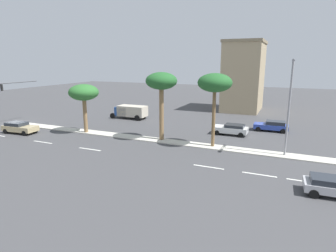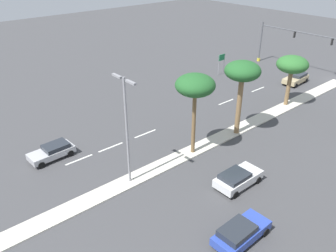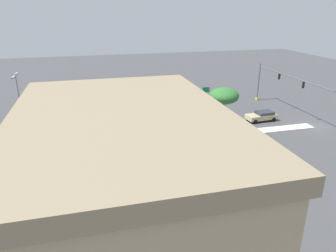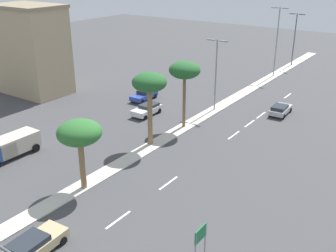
{
  "view_description": "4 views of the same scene",
  "coord_description": "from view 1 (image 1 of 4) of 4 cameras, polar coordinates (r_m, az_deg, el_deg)",
  "views": [
    {
      "loc": [
        29.26,
        37.93,
        9.26
      ],
      "look_at": [
        -1.27,
        24.67,
        1.6
      ],
      "focal_mm": 30.28,
      "sensor_mm": 36.0,
      "label": 1
    },
    {
      "loc": [
        -20.4,
        50.95,
        18.02
      ],
      "look_at": [
        3.15,
        30.89,
        1.75
      ],
      "focal_mm": 36.82,
      "sensor_mm": 36.0,
      "label": 2
    },
    {
      "loc": [
        -35.78,
        30.38,
        16.07
      ],
      "look_at": [
        -2.62,
        21.88,
        3.05
      ],
      "focal_mm": 33.51,
      "sensor_mm": 36.0,
      "label": 3
    },
    {
      "loc": [
        23.98,
        -7.29,
        18.53
      ],
      "look_at": [
        3.13,
        22.53,
        3.59
      ],
      "focal_mm": 43.0,
      "sensor_mm": 36.0,
      "label": 4
    }
  ],
  "objects": [
    {
      "name": "sedan_blue_near",
      "position": [
        40.63,
        20.22,
        0.06
      ],
      "size": [
        2.07,
        4.47,
        1.42
      ],
      "color": "#2D47AD",
      "rests_on": "ground"
    },
    {
      "name": "commercial_building",
      "position": [
        56.1,
        14.99,
        9.69
      ],
      "size": [
        10.28,
        6.97,
        12.93
      ],
      "color": "tan",
      "rests_on": "ground"
    },
    {
      "name": "box_truck",
      "position": [
        46.94,
        -7.7,
        2.99
      ],
      "size": [
        2.49,
        5.89,
        2.14
      ],
      "color": "#234C99",
      "rests_on": "ground"
    },
    {
      "name": "median_curb",
      "position": [
        30.81,
        27.95,
        -5.99
      ],
      "size": [
        1.8,
        81.76,
        0.12
      ],
      "primitive_type": "cube",
      "color": "beige",
      "rests_on": "ground"
    },
    {
      "name": "sedan_silver_left",
      "position": [
        23.31,
        30.47,
        -10.43
      ],
      "size": [
        2.16,
        4.25,
        1.33
      ],
      "color": "#B2B2B7",
      "rests_on": "ground"
    },
    {
      "name": "lane_stripe_outboard",
      "position": [
        25.86,
        8.17,
        -8.16
      ],
      "size": [
        0.2,
        2.8,
        0.01
      ],
      "primitive_type": "cube",
      "color": "silver",
      "rests_on": "ground"
    },
    {
      "name": "lane_stripe_right",
      "position": [
        25.16,
        25.97,
        -10.01
      ],
      "size": [
        0.2,
        2.8,
        0.01
      ],
      "primitive_type": "cube",
      "color": "silver",
      "rests_on": "ground"
    },
    {
      "name": "lane_stripe_trailing",
      "position": [
        25.17,
        17.89,
        -9.28
      ],
      "size": [
        0.2,
        2.8,
        0.01
      ],
      "primitive_type": "cube",
      "color": "silver",
      "rests_on": "ground"
    },
    {
      "name": "palm_tree_inboard",
      "position": [
        37.98,
        -16.61,
        6.34
      ],
      "size": [
        3.8,
        3.8,
        6.28
      ],
      "color": "olive",
      "rests_on": "median_curb"
    },
    {
      "name": "street_lamp_outboard",
      "position": [
        29.51,
        23.29,
        4.82
      ],
      "size": [
        2.9,
        0.24,
        9.34
      ],
      "color": "gray",
      "rests_on": "median_curb"
    },
    {
      "name": "sedan_white_inboard",
      "position": [
        37.19,
        12.6,
        -0.59
      ],
      "size": [
        2.11,
        4.29,
        1.38
      ],
      "color": "silver",
      "rests_on": "ground"
    },
    {
      "name": "palm_tree_near",
      "position": [
        30.4,
        9.41,
        8.37
      ],
      "size": [
        3.63,
        3.63,
        7.92
      ],
      "color": "brown",
      "rests_on": "median_curb"
    },
    {
      "name": "sedan_tan_trailing",
      "position": [
        41.96,
        -27.72,
        -0.23
      ],
      "size": [
        2.34,
        4.61,
        1.42
      ],
      "color": "tan",
      "rests_on": "ground"
    },
    {
      "name": "palm_tree_leading",
      "position": [
        32.75,
        -1.35,
        8.66
      ],
      "size": [
        3.63,
        3.63,
        7.92
      ],
      "color": "olive",
      "rests_on": "median_curb"
    },
    {
      "name": "lane_stripe_near",
      "position": [
        31.68,
        -15.46,
        -4.52
      ],
      "size": [
        0.2,
        2.8,
        0.01
      ],
      "primitive_type": "cube",
      "color": "silver",
      "rests_on": "ground"
    },
    {
      "name": "ground_plane",
      "position": [
        31.29,
        11.15,
        -4.51
      ],
      "size": [
        160.0,
        160.0,
        0.0
      ],
      "primitive_type": "plane",
      "color": "#424244"
    },
    {
      "name": "lane_stripe_mid",
      "position": [
        36.22,
        -23.89,
        -2.99
      ],
      "size": [
        0.2,
        2.8,
        0.01
      ],
      "primitive_type": "cube",
      "color": "silver",
      "rests_on": "ground"
    }
  ]
}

